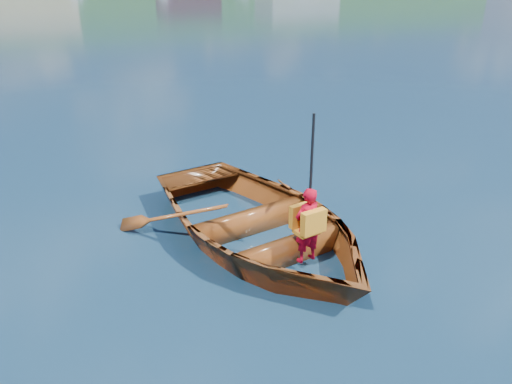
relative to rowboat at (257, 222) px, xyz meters
name	(u,v)px	position (x,y,z in m)	size (l,w,h in m)	color
ground	(167,274)	(-1.38, -0.34, -0.30)	(600.00, 600.00, 0.00)	#122A3D
rowboat	(257,222)	(0.00, 0.00, 0.00)	(3.83, 4.81, 0.89)	brown
child_paddler	(307,224)	(0.32, -0.85, 0.33)	(0.40, 0.40, 1.88)	#AB031A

